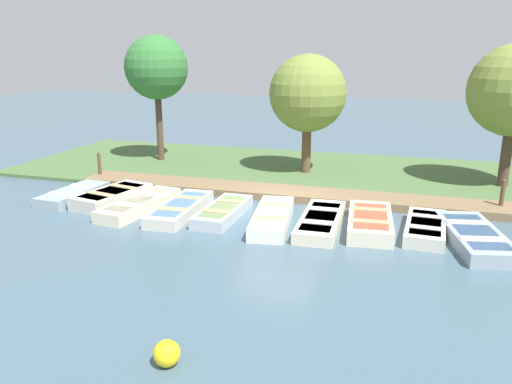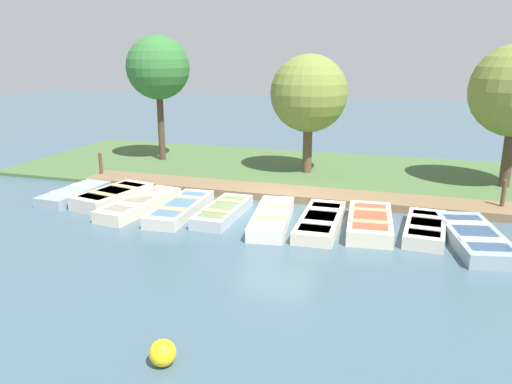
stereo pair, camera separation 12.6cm
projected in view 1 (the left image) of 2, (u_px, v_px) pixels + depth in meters
name	position (u px, v px, depth m)	size (l,w,h in m)	color
ground_plane	(276.00, 209.00, 15.68)	(80.00, 80.00, 0.00)	#425B6B
shore_bank	(307.00, 172.00, 20.26)	(8.00, 24.00, 0.12)	#476638
dock_walkway	(287.00, 193.00, 16.96)	(1.40, 15.13, 0.26)	brown
rowboat_0	(74.00, 194.00, 16.67)	(2.71, 1.17, 0.37)	#8C9EA8
rowboat_1	(112.00, 196.00, 16.29)	(2.83, 1.73, 0.44)	beige
rowboat_2	(140.00, 204.00, 15.52)	(3.35, 1.35, 0.39)	beige
rowboat_3	(181.00, 208.00, 15.17)	(3.25, 1.13, 0.37)	beige
rowboat_4	(223.00, 211.00, 14.89)	(2.80, 1.00, 0.36)	#B2BCC1
rowboat_5	(272.00, 217.00, 14.27)	(3.27, 1.39, 0.41)	silver
rowboat_6	(321.00, 221.00, 14.08)	(3.24, 1.13, 0.35)	beige
rowboat_7	(370.00, 222.00, 13.86)	(2.94, 1.41, 0.43)	beige
rowboat_8	(425.00, 228.00, 13.51)	(2.69, 1.16, 0.37)	beige
rowboat_9	(475.00, 237.00, 12.82)	(3.45, 1.87, 0.39)	#8C9EA8
mooring_post_near	(100.00, 166.00, 19.03)	(0.13, 0.13, 1.10)	brown
mooring_post_far	(502.00, 196.00, 15.12)	(0.13, 0.13, 1.10)	brown
buoy	(167.00, 353.00, 7.84)	(0.43, 0.43, 0.43)	yellow
park_tree_far_left	(156.00, 68.00, 21.21)	(2.70, 2.70, 5.47)	#4C3828
park_tree_left	(308.00, 94.00, 19.15)	(2.97, 2.97, 4.72)	brown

